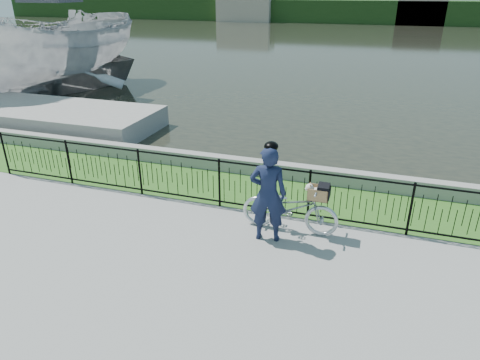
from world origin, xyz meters
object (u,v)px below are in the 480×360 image
(bicycle_rig, at_px, (290,207))
(boat_far, at_px, (26,71))
(boat_near, at_px, (58,50))
(cyclist, at_px, (268,193))
(dock, at_px, (25,114))

(bicycle_rig, relative_size, boat_far, 0.16)
(boat_near, bearing_deg, cyclist, -37.39)
(dock, xyz_separation_m, boat_near, (-1.86, 4.45, 1.65))
(dock, bearing_deg, boat_near, 112.73)
(cyclist, bearing_deg, bicycle_rig, 51.77)
(bicycle_rig, xyz_separation_m, boat_far, (-14.45, 8.72, 0.48))
(bicycle_rig, bearing_deg, cyclist, -128.23)
(cyclist, height_order, boat_near, boat_near)
(bicycle_rig, bearing_deg, boat_far, 148.90)
(cyclist, bearing_deg, dock, 154.72)
(bicycle_rig, relative_size, boat_near, 0.19)
(boat_near, height_order, boat_far, boat_near)
(dock, relative_size, bicycle_rig, 5.12)
(dock, relative_size, boat_far, 0.84)
(dock, relative_size, cyclist, 4.98)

